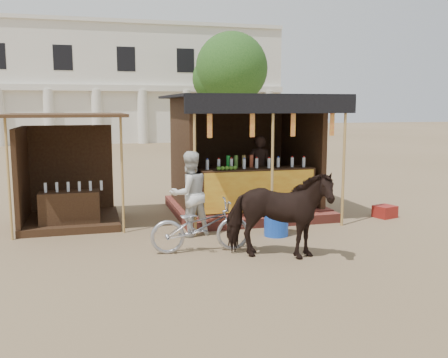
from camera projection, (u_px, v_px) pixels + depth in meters
name	position (u px, v px, depth m)	size (l,w,h in m)	color
ground	(248.00, 256.00, 8.53)	(120.00, 120.00, 0.00)	#846B4C
main_stall	(246.00, 170.00, 11.85)	(3.60, 3.61, 2.78)	brown
secondary_stall	(62.00, 185.00, 10.68)	(2.40, 2.40, 2.38)	#362513
cow	(278.00, 215.00, 8.26)	(0.81, 1.78, 1.50)	black
motorbike	(201.00, 226.00, 8.70)	(0.61, 1.75, 0.92)	#9FA0A8
bystander	(190.00, 194.00, 9.74)	(0.81, 0.63, 1.67)	silver
blue_barrel	(276.00, 217.00, 9.80)	(0.48, 0.48, 0.73)	blue
red_crate	(385.00, 212.00, 11.44)	(0.44, 0.40, 0.27)	maroon
cooler	(293.00, 207.00, 11.48)	(0.74, 0.61, 0.46)	#1A7639
background_building	(95.00, 86.00, 36.03)	(26.00, 7.45, 8.18)	silver
tree	(228.00, 71.00, 30.50)	(4.50, 4.40, 7.00)	#382314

